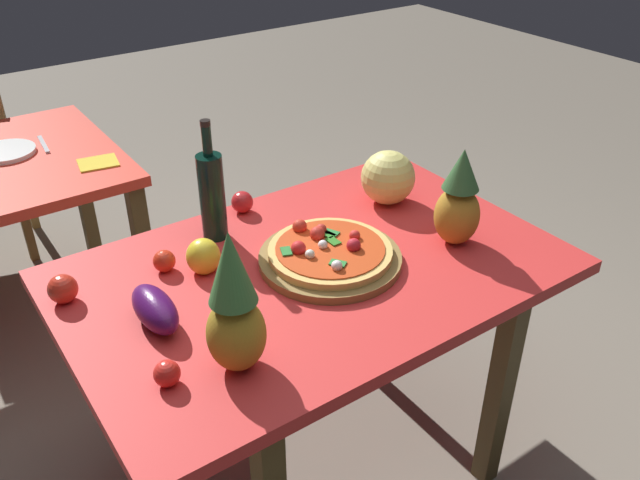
# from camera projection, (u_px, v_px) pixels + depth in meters

# --- Properties ---
(ground_plane) EXTENTS (10.00, 10.00, 0.00)m
(ground_plane) POSITION_uv_depth(u_px,v_px,m) (315.00, 451.00, 2.27)
(ground_plane) COLOR gray
(display_table) EXTENTS (1.38, 0.90, 0.76)m
(display_table) POSITION_uv_depth(u_px,v_px,m) (314.00, 291.00, 1.92)
(display_table) COLOR #504120
(display_table) RESTS_ON ground_plane
(background_table) EXTENTS (0.87, 0.88, 0.76)m
(background_table) POSITION_uv_depth(u_px,v_px,m) (1.00, 190.00, 2.52)
(background_table) COLOR #504120
(background_table) RESTS_ON ground_plane
(pizza_board) EXTENTS (0.41, 0.41, 0.02)m
(pizza_board) POSITION_uv_depth(u_px,v_px,m) (330.00, 259.00, 1.88)
(pizza_board) COLOR olive
(pizza_board) RESTS_ON display_table
(pizza) EXTENTS (0.35, 0.35, 0.06)m
(pizza) POSITION_uv_depth(u_px,v_px,m) (329.00, 250.00, 1.87)
(pizza) COLOR #E4B85E
(pizza) RESTS_ON pizza_board
(wine_bottle) EXTENTS (0.08, 0.08, 0.37)m
(wine_bottle) POSITION_uv_depth(u_px,v_px,m) (212.00, 194.00, 1.93)
(wine_bottle) COLOR black
(wine_bottle) RESTS_ON display_table
(pineapple_left) EXTENTS (0.14, 0.14, 0.36)m
(pineapple_left) POSITION_uv_depth(u_px,v_px,m) (234.00, 310.00, 1.44)
(pineapple_left) COLOR #AB8625
(pineapple_left) RESTS_ON display_table
(pineapple_right) EXTENTS (0.13, 0.13, 0.30)m
(pineapple_right) POSITION_uv_depth(u_px,v_px,m) (458.00, 202.00, 1.91)
(pineapple_right) COLOR #B38027
(pineapple_right) RESTS_ON display_table
(melon) EXTENTS (0.18, 0.18, 0.18)m
(melon) POSITION_uv_depth(u_px,v_px,m) (388.00, 178.00, 2.15)
(melon) COLOR #DED471
(melon) RESTS_ON display_table
(bell_pepper) EXTENTS (0.10, 0.10, 0.10)m
(bell_pepper) POSITION_uv_depth(u_px,v_px,m) (203.00, 256.00, 1.83)
(bell_pepper) COLOR yellow
(bell_pepper) RESTS_ON display_table
(eggplant) EXTENTS (0.09, 0.20, 0.09)m
(eggplant) POSITION_uv_depth(u_px,v_px,m) (155.00, 309.00, 1.63)
(eggplant) COLOR #41104D
(eggplant) RESTS_ON display_table
(tomato_beside_pepper) EXTENTS (0.07, 0.07, 0.07)m
(tomato_beside_pepper) POSITION_uv_depth(u_px,v_px,m) (242.00, 202.00, 2.12)
(tomato_beside_pepper) COLOR red
(tomato_beside_pepper) RESTS_ON display_table
(tomato_by_bottle) EXTENTS (0.06, 0.06, 0.06)m
(tomato_by_bottle) POSITION_uv_depth(u_px,v_px,m) (164.00, 261.00, 1.84)
(tomato_by_bottle) COLOR red
(tomato_by_bottle) RESTS_ON display_table
(tomato_at_corner) EXTENTS (0.08, 0.08, 0.08)m
(tomato_at_corner) POSITION_uv_depth(u_px,v_px,m) (63.00, 289.00, 1.71)
(tomato_at_corner) COLOR red
(tomato_at_corner) RESTS_ON display_table
(tomato_near_board) EXTENTS (0.06, 0.06, 0.06)m
(tomato_near_board) POSITION_uv_depth(u_px,v_px,m) (167.00, 373.00, 1.45)
(tomato_near_board) COLOR red
(tomato_near_board) RESTS_ON display_table
(dinner_plate) EXTENTS (0.22, 0.22, 0.02)m
(dinner_plate) POSITION_uv_depth(u_px,v_px,m) (6.00, 152.00, 2.52)
(dinner_plate) COLOR white
(dinner_plate) RESTS_ON background_table
(knife_utensil) EXTENTS (0.03, 0.18, 0.01)m
(knife_utensil) POSITION_uv_depth(u_px,v_px,m) (43.00, 144.00, 2.59)
(knife_utensil) COLOR silver
(knife_utensil) RESTS_ON background_table
(napkin_folded) EXTENTS (0.16, 0.14, 0.01)m
(napkin_folded) POSITION_uv_depth(u_px,v_px,m) (98.00, 163.00, 2.45)
(napkin_folded) COLOR yellow
(napkin_folded) RESTS_ON background_table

